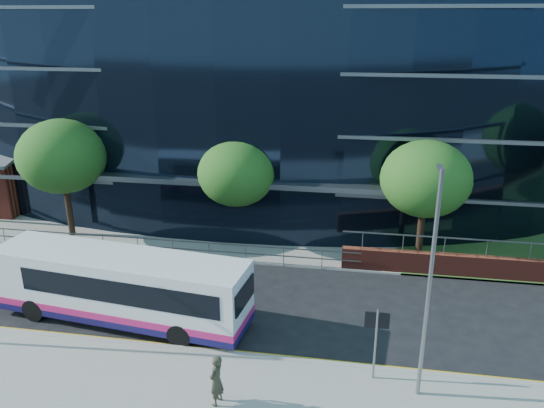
% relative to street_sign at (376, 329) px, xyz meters
% --- Properties ---
extents(ground, '(200.00, 200.00, 0.00)m').
position_rel_street_sign_xyz_m(ground, '(-4.50, 1.59, -2.15)').
color(ground, black).
rests_on(ground, ground).
extents(kerb, '(80.00, 0.25, 0.16)m').
position_rel_street_sign_xyz_m(kerb, '(-4.50, 0.59, -2.07)').
color(kerb, gray).
rests_on(kerb, ground).
extents(yellow_line_outer, '(80.00, 0.08, 0.01)m').
position_rel_street_sign_xyz_m(yellow_line_outer, '(-4.50, 0.79, -2.14)').
color(yellow_line_outer, gold).
rests_on(yellow_line_outer, ground).
extents(yellow_line_inner, '(80.00, 0.08, 0.01)m').
position_rel_street_sign_xyz_m(yellow_line_inner, '(-4.50, 0.94, -2.14)').
color(yellow_line_inner, gold).
rests_on(yellow_line_inner, ground).
extents(far_forecourt, '(50.00, 8.00, 0.10)m').
position_rel_street_sign_xyz_m(far_forecourt, '(-10.50, 12.59, -2.10)').
color(far_forecourt, gray).
rests_on(far_forecourt, ground).
extents(glass_office, '(44.00, 23.10, 16.00)m').
position_rel_street_sign_xyz_m(glass_office, '(-8.50, 22.44, 5.85)').
color(glass_office, black).
rests_on(glass_office, ground).
extents(guard_railings, '(24.00, 0.05, 1.10)m').
position_rel_street_sign_xyz_m(guard_railings, '(-12.50, 8.59, -1.33)').
color(guard_railings, slate).
rests_on(guard_railings, ground).
extents(street_sign, '(0.85, 0.09, 2.80)m').
position_rel_street_sign_xyz_m(street_sign, '(0.00, 0.00, 0.00)').
color(street_sign, slate).
rests_on(street_sign, pavement_near).
extents(tree_far_a, '(4.95, 4.95, 6.98)m').
position_rel_street_sign_xyz_m(tree_far_a, '(-17.50, 10.59, 2.71)').
color(tree_far_a, black).
rests_on(tree_far_a, ground).
extents(tree_far_b, '(4.29, 4.29, 6.05)m').
position_rel_street_sign_xyz_m(tree_far_b, '(-7.50, 11.09, 2.06)').
color(tree_far_b, black).
rests_on(tree_far_b, ground).
extents(tree_far_c, '(4.62, 4.62, 6.51)m').
position_rel_street_sign_xyz_m(tree_far_c, '(2.50, 10.59, 2.39)').
color(tree_far_c, black).
rests_on(tree_far_c, ground).
extents(streetlight_east, '(0.15, 0.77, 8.00)m').
position_rel_street_sign_xyz_m(streetlight_east, '(1.50, -0.59, 2.29)').
color(streetlight_east, slate).
rests_on(streetlight_east, pavement_near).
extents(city_bus, '(11.36, 3.88, 3.01)m').
position_rel_street_sign_xyz_m(city_bus, '(-10.46, 2.37, -0.55)').
color(city_bus, silver).
rests_on(city_bus, ground).
extents(pedestrian_b, '(0.59, 0.75, 1.83)m').
position_rel_street_sign_xyz_m(pedestrian_b, '(-5.15, -2.22, -1.09)').
color(pedestrian_b, '#353325').
rests_on(pedestrian_b, pavement_near).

